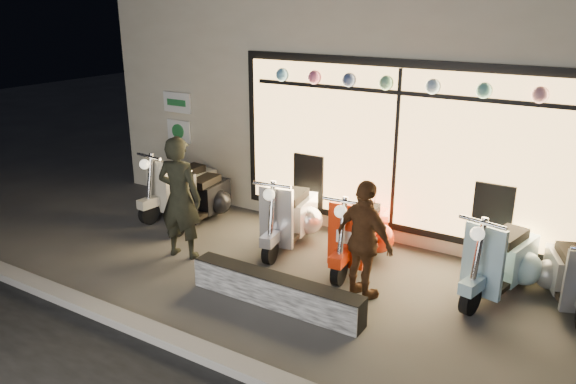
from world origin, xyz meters
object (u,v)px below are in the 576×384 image
object	(u,v)px
graffiti_barrier	(276,291)
woman	(365,241)
scooter_silver	(292,215)
scooter_red	(361,232)
man	(180,198)

from	to	relation	value
graffiti_barrier	woman	xyz separation A→B (m)	(0.84, 0.78, 0.59)
scooter_silver	scooter_red	bearing A→B (deg)	-11.61
scooter_silver	woman	world-z (taller)	woman
scooter_silver	scooter_red	size ratio (longest dim) A/B	1.02
scooter_silver	man	xyz separation A→B (m)	(-1.13, -1.30, 0.46)
scooter_red	man	world-z (taller)	man
man	woman	xyz separation A→B (m)	(2.83, 0.28, -0.14)
scooter_red	woman	distance (m)	1.13
graffiti_barrier	woman	size ratio (longest dim) A/B	1.51
scooter_red	woman	size ratio (longest dim) A/B	1.01
scooter_silver	man	bearing A→B (deg)	-140.58
graffiti_barrier	scooter_red	size ratio (longest dim) A/B	1.49
scooter_silver	man	distance (m)	1.78
graffiti_barrier	man	distance (m)	2.18
scooter_silver	scooter_red	distance (m)	1.22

